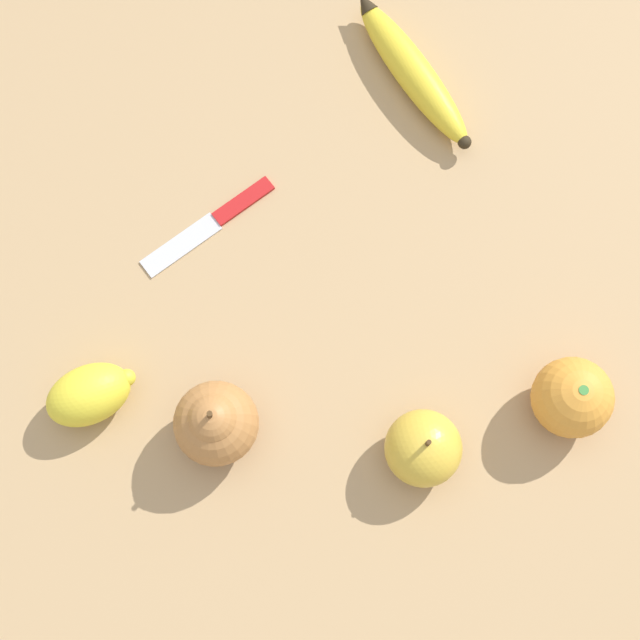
{
  "coord_description": "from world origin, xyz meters",
  "views": [
    {
      "loc": [
        -0.31,
        0.03,
        0.86
      ],
      "look_at": [
        -0.09,
        -0.01,
        0.03
      ],
      "focal_mm": 50.0,
      "sensor_mm": 36.0,
      "label": 1
    }
  ],
  "objects_px": {
    "apple": "(423,448)",
    "paring_knife": "(213,222)",
    "lemon": "(89,394)",
    "orange": "(572,397)",
    "banana": "(412,70)",
    "pear": "(216,423)"
  },
  "relations": [
    {
      "from": "orange",
      "to": "paring_knife",
      "type": "xyz_separation_m",
      "value": [
        0.24,
        0.31,
        -0.04
      ]
    },
    {
      "from": "banana",
      "to": "orange",
      "type": "height_order",
      "value": "orange"
    },
    {
      "from": "orange",
      "to": "pear",
      "type": "xyz_separation_m",
      "value": [
        0.03,
        0.33,
        0.01
      ]
    },
    {
      "from": "banana",
      "to": "pear",
      "type": "height_order",
      "value": "pear"
    },
    {
      "from": "lemon",
      "to": "paring_knife",
      "type": "bearing_deg",
      "value": -39.48
    },
    {
      "from": "pear",
      "to": "orange",
      "type": "bearing_deg",
      "value": -94.72
    },
    {
      "from": "lemon",
      "to": "banana",
      "type": "bearing_deg",
      "value": -51.06
    },
    {
      "from": "lemon",
      "to": "paring_knife",
      "type": "relative_size",
      "value": 0.64
    },
    {
      "from": "apple",
      "to": "lemon",
      "type": "height_order",
      "value": "apple"
    },
    {
      "from": "orange",
      "to": "lemon",
      "type": "xyz_separation_m",
      "value": [
        0.08,
        0.45,
        -0.01
      ]
    },
    {
      "from": "paring_knife",
      "to": "lemon",
      "type": "bearing_deg",
      "value": 112.02
    },
    {
      "from": "pear",
      "to": "apple",
      "type": "xyz_separation_m",
      "value": [
        -0.05,
        -0.19,
        -0.01
      ]
    },
    {
      "from": "banana",
      "to": "lemon",
      "type": "relative_size",
      "value": 2.13
    },
    {
      "from": "banana",
      "to": "pear",
      "type": "relative_size",
      "value": 2.04
    },
    {
      "from": "apple",
      "to": "paring_knife",
      "type": "distance_m",
      "value": 0.31
    },
    {
      "from": "paring_knife",
      "to": "pear",
      "type": "bearing_deg",
      "value": 146.23
    },
    {
      "from": "banana",
      "to": "apple",
      "type": "bearing_deg",
      "value": 147.62
    },
    {
      "from": "orange",
      "to": "pear",
      "type": "relative_size",
      "value": 0.78
    },
    {
      "from": "orange",
      "to": "paring_knife",
      "type": "height_order",
      "value": "orange"
    },
    {
      "from": "orange",
      "to": "pear",
      "type": "bearing_deg",
      "value": 85.28
    },
    {
      "from": "orange",
      "to": "lemon",
      "type": "height_order",
      "value": "orange"
    },
    {
      "from": "pear",
      "to": "lemon",
      "type": "distance_m",
      "value": 0.13
    }
  ]
}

